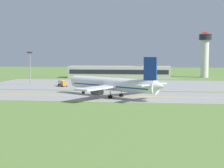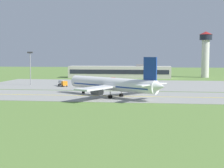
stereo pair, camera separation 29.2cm
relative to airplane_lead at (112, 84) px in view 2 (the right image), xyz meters
name	(u,v)px [view 2 (the right image)]	position (x,y,z in m)	size (l,w,h in m)	color
ground_plane	(110,96)	(-1.17, 2.53, -4.13)	(500.00, 500.00, 0.00)	olive
taxiway_strip	(110,96)	(-1.17, 2.53, -4.08)	(240.00, 28.00, 0.10)	gray
apron_pad	(144,85)	(8.83, 44.53, -4.08)	(140.00, 52.00, 0.10)	gray
taxiway_centreline	(110,96)	(-1.17, 2.53, -4.03)	(220.00, 0.60, 0.01)	yellow
airplane_lead	(112,84)	(0.00, 0.00, 0.00)	(34.26, 28.82, 12.70)	white
service_truck_baggage	(114,80)	(-6.50, 56.25, -2.95)	(4.11, 6.72, 2.59)	red
service_truck_fuel	(108,82)	(-6.79, 37.76, -2.60)	(6.34, 3.99, 2.65)	silver
service_truck_catering	(63,83)	(-25.20, 32.44, -2.60)	(5.26, 6.02, 2.65)	orange
terminal_building	(120,72)	(-6.74, 87.16, -0.71)	(58.64, 9.91, 8.00)	beige
control_tower	(206,50)	(42.90, 97.22, 12.10)	(7.60, 7.60, 26.95)	silver
apron_light_mast	(30,64)	(-40.20, 34.93, 5.19)	(2.40, 0.50, 14.70)	gray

